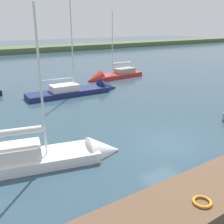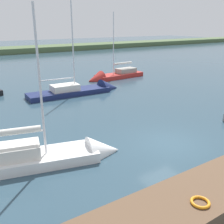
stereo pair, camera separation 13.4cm
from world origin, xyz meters
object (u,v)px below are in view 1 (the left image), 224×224
object	(u,v)px
sailboat_far_right	(59,157)
life_ring_buoy	(202,202)
sailboat_behind_pier	(83,91)
sailboat_mid_channel	(110,77)

from	to	relation	value
sailboat_far_right	life_ring_buoy	bearing A→B (deg)	-56.30
life_ring_buoy	sailboat_behind_pier	distance (m)	18.44
life_ring_buoy	sailboat_mid_channel	bearing A→B (deg)	-115.85
sailboat_behind_pier	sailboat_mid_channel	bearing A→B (deg)	37.49
sailboat_mid_channel	sailboat_behind_pier	bearing A→B (deg)	31.22
life_ring_buoy	sailboat_mid_channel	distance (m)	24.54
sailboat_mid_channel	sailboat_far_right	xyz separation A→B (m)	(13.08, 15.49, 0.01)
life_ring_buoy	sailboat_far_right	distance (m)	7.03
sailboat_mid_channel	sailboat_behind_pier	world-z (taller)	sailboat_behind_pier
life_ring_buoy	sailboat_far_right	size ratio (longest dim) A/B	0.08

